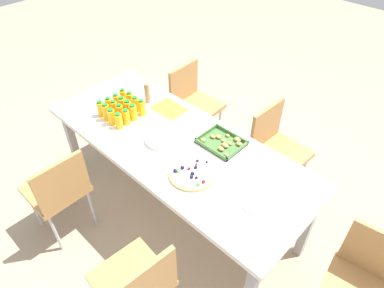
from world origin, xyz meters
name	(u,v)px	position (x,y,z in m)	size (l,w,h in m)	color
ground_plane	(178,207)	(0.00, 0.00, 0.00)	(12.00, 12.00, 0.00)	tan
party_table	(176,149)	(0.00, 0.00, 0.69)	(2.13, 0.85, 0.75)	white
chair_end	(365,283)	(1.45, 0.09, 0.50)	(0.45, 0.45, 0.83)	#B7844C
chair_far_right	(275,145)	(0.41, 0.75, 0.50)	(0.42, 0.42, 0.83)	#B7844C
chair_near_right	(137,284)	(0.52, -0.81, 0.50)	(0.43, 0.43, 0.83)	#B7844C
chair_near_left	(59,189)	(-0.46, -0.75, 0.50)	(0.40, 0.40, 0.83)	#B7844C
chair_far_left	(193,100)	(-0.55, 0.76, 0.50)	(0.42, 0.42, 0.83)	#B7844C
juice_bottle_0	(101,109)	(-0.66, -0.18, 0.82)	(0.06, 0.06, 0.14)	#F9AE14
juice_bottle_1	(106,112)	(-0.58, -0.18, 0.82)	(0.06, 0.06, 0.15)	#FAAC14
juice_bottle_2	(112,117)	(-0.51, -0.18, 0.82)	(0.06, 0.06, 0.14)	#FAAE14
juice_bottle_3	(119,121)	(-0.43, -0.17, 0.82)	(0.06, 0.06, 0.13)	#F9AC14
juice_bottle_4	(109,105)	(-0.66, -0.10, 0.82)	(0.05, 0.05, 0.14)	#F9AD14
juice_bottle_5	(114,108)	(-0.59, -0.10, 0.82)	(0.05, 0.05, 0.14)	#F9AC14
juice_bottle_6	(120,113)	(-0.50, -0.11, 0.82)	(0.05, 0.05, 0.15)	#F9AE14
juice_bottle_7	(126,117)	(-0.43, -0.10, 0.82)	(0.05, 0.05, 0.13)	#F9AC14
juice_bottle_8	(117,101)	(-0.66, -0.03, 0.82)	(0.06, 0.06, 0.13)	#FAAD14
juice_bottle_9	(122,105)	(-0.58, -0.03, 0.82)	(0.06, 0.06, 0.14)	#FAAE14
juice_bottle_10	(128,108)	(-0.51, -0.03, 0.82)	(0.06, 0.06, 0.14)	#F9AE14
juice_bottle_11	(133,112)	(-0.43, -0.03, 0.82)	(0.06, 0.06, 0.14)	#F9AE14
juice_bottle_12	(123,97)	(-0.66, 0.05, 0.82)	(0.05, 0.05, 0.14)	#FAAC14
juice_bottle_13	(130,100)	(-0.58, 0.05, 0.82)	(0.06, 0.06, 0.15)	#F9AE14
juice_bottle_14	(136,104)	(-0.51, 0.05, 0.82)	(0.06, 0.06, 0.14)	#FAAC14
juice_bottle_15	(142,108)	(-0.43, 0.05, 0.82)	(0.05, 0.05, 0.14)	#FAAE14
fruit_pizza	(192,173)	(0.31, -0.15, 0.77)	(0.32, 0.32, 0.05)	tan
snack_tray	(222,142)	(0.26, 0.22, 0.77)	(0.30, 0.25, 0.04)	#477238
plate_stack	(159,139)	(-0.09, -0.07, 0.77)	(0.21, 0.21, 0.03)	silver
napkin_stack	(257,205)	(0.77, -0.07, 0.76)	(0.15, 0.15, 0.01)	white
cardboard_tube	(147,93)	(-0.54, 0.20, 0.84)	(0.04, 0.04, 0.18)	#9E7A56
paper_folder	(169,109)	(-0.34, 0.26, 0.76)	(0.26, 0.20, 0.01)	yellow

